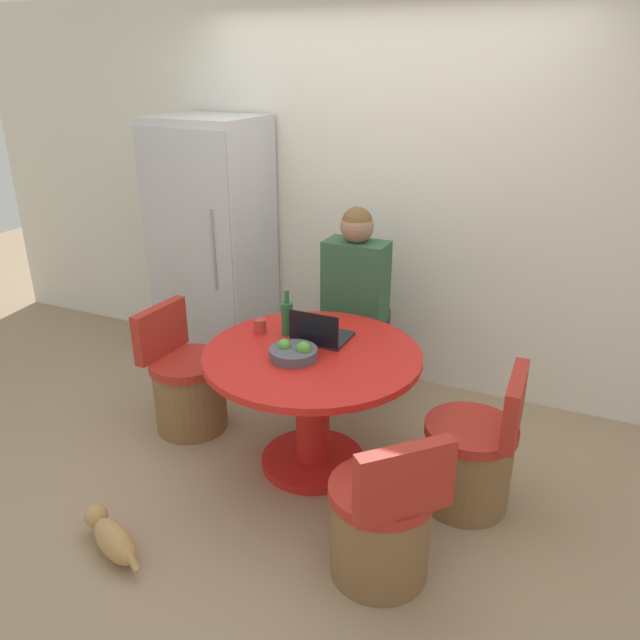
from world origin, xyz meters
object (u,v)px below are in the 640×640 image
(chair_right_side, at_px, (471,459))
(bottle, at_px, (287,318))
(person_seated, at_px, (358,298))
(refrigerator, at_px, (213,248))
(chair_left_side, at_px, (187,387))
(cat, at_px, (112,537))
(chair_near_right_corner, at_px, (382,524))
(dining_table, at_px, (313,388))
(laptop, at_px, (321,335))
(fruit_bowl, at_px, (294,352))

(chair_right_side, height_order, bottle, bottle)
(person_seated, height_order, bottle, person_seated)
(refrigerator, bearing_deg, chair_left_side, -69.05)
(refrigerator, xyz_separation_m, person_seated, (1.17, -0.10, -0.17))
(chair_right_side, bearing_deg, cat, -55.76)
(bottle, distance_m, cat, 1.44)
(chair_left_side, relative_size, person_seated, 0.59)
(chair_near_right_corner, bearing_deg, dining_table, -90.00)
(dining_table, xyz_separation_m, laptop, (-0.02, 0.15, 0.26))
(chair_left_side, xyz_separation_m, laptop, (0.87, 0.10, 0.48))
(chair_left_side, height_order, chair_near_right_corner, same)
(dining_table, bearing_deg, person_seated, 93.98)
(chair_left_side, bearing_deg, person_seated, -44.35)
(chair_near_right_corner, height_order, fruit_bowl, fruit_bowl)
(refrigerator, distance_m, person_seated, 1.19)
(laptop, distance_m, fruit_bowl, 0.26)
(chair_left_side, distance_m, person_seated, 1.23)
(person_seated, xyz_separation_m, fruit_bowl, (0.00, -0.93, 0.01))
(refrigerator, height_order, chair_right_side, refrigerator)
(refrigerator, xyz_separation_m, dining_table, (1.23, -0.92, -0.42))
(laptop, height_order, fruit_bowl, laptop)
(bottle, bearing_deg, dining_table, -33.56)
(bottle, bearing_deg, chair_right_side, -6.22)
(dining_table, bearing_deg, cat, -118.67)
(dining_table, relative_size, cat, 2.64)
(laptop, relative_size, fruit_bowl, 1.14)
(dining_table, xyz_separation_m, fruit_bowl, (-0.06, -0.11, 0.26))
(chair_left_side, height_order, fruit_bowl, fruit_bowl)
(chair_right_side, height_order, chair_left_side, same)
(chair_near_right_corner, distance_m, bottle, 1.29)
(chair_right_side, bearing_deg, dining_table, -90.00)
(chair_left_side, bearing_deg, chair_near_right_corner, -110.83)
(laptop, height_order, bottle, bottle)
(refrigerator, height_order, chair_near_right_corner, refrigerator)
(fruit_bowl, bearing_deg, cat, -118.81)
(refrigerator, bearing_deg, cat, -71.37)
(dining_table, relative_size, fruit_bowl, 4.66)
(chair_right_side, bearing_deg, bottle, -98.12)
(refrigerator, distance_m, fruit_bowl, 1.57)
(dining_table, xyz_separation_m, bottle, (-0.23, 0.15, 0.33))
(chair_near_right_corner, bearing_deg, chair_left_side, -69.17)
(person_seated, bearing_deg, chair_left_side, 42.64)
(fruit_bowl, xyz_separation_m, cat, (-0.51, -0.93, -0.67))
(person_seated, bearing_deg, chair_near_right_corner, 115.61)
(dining_table, distance_m, fruit_bowl, 0.29)
(chair_near_right_corner, relative_size, bottle, 2.94)
(fruit_bowl, bearing_deg, chair_near_right_corner, -36.86)
(person_seated, bearing_deg, cat, 74.61)
(chair_right_side, relative_size, chair_near_right_corner, 1.00)
(refrigerator, bearing_deg, bottle, -37.51)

